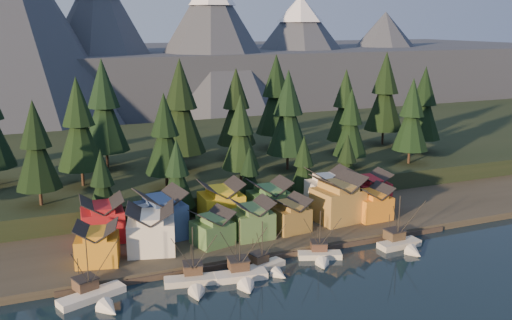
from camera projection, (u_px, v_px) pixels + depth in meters
name	position (u px, v px, depth m)	size (l,w,h in m)	color
ground	(311.00, 293.00, 95.75)	(500.00, 500.00, 0.00)	black
shore_strip	(229.00, 216.00, 131.43)	(400.00, 50.00, 1.50)	#322E24
hillside	(174.00, 159.00, 175.72)	(420.00, 100.00, 6.00)	black
dock	(271.00, 254.00, 110.43)	(80.00, 4.00, 1.00)	#40372E
mountain_ridge	(99.00, 60.00, 279.48)	(560.00, 190.00, 90.00)	#404452
boat_0	(95.00, 290.00, 92.03)	(11.74, 12.14, 11.87)	white
boat_1	(195.00, 275.00, 97.55)	(10.91, 11.55, 11.32)	beige
boat_2	(242.00, 269.00, 99.29)	(9.84, 10.48, 12.05)	silver
boat_3	(267.00, 261.00, 103.68)	(8.90, 9.35, 10.15)	beige
boat_4	(321.00, 250.00, 108.49)	(8.96, 9.45, 10.41)	beige
boat_5	(403.00, 238.00, 113.69)	(9.28, 10.03, 11.87)	beige
house_front_0	(97.00, 242.00, 103.10)	(8.87, 8.56, 7.45)	orange
house_front_1	(151.00, 228.00, 108.09)	(10.54, 10.29, 9.06)	silver
house_front_2	(212.00, 227.00, 112.04)	(8.49, 8.53, 6.80)	#46703C
house_front_3	(252.00, 218.00, 115.58)	(7.71, 7.35, 7.80)	#4B723E
house_front_4	(290.00, 213.00, 119.47)	(7.72, 8.21, 7.11)	olive
house_front_5	(338.00, 197.00, 124.84)	(10.77, 10.00, 10.26)	#A7803B
house_front_6	(372.00, 202.00, 126.44)	(7.75, 7.36, 7.49)	orange
house_back_0	(103.00, 218.00, 113.84)	(8.61, 8.31, 8.89)	maroon
house_back_1	(161.00, 213.00, 115.09)	(9.94, 10.03, 9.93)	#354E7F
house_back_2	(221.00, 201.00, 123.46)	(8.94, 8.23, 9.35)	gold
house_back_3	(269.00, 198.00, 126.60)	(8.57, 7.63, 8.70)	#3C6E3F
house_back_4	(330.00, 190.00, 130.40)	(9.75, 9.41, 10.06)	white
house_back_5	(371.00, 189.00, 134.22)	(8.41, 8.50, 8.60)	maroon
tree_hill_2	(36.00, 148.00, 119.42)	(9.78, 9.78, 22.79)	#332319
tree_hill_3	(79.00, 127.00, 133.49)	(11.23, 11.23, 26.17)	#332319
tree_hill_4	(104.00, 109.00, 149.54)	(12.55, 12.55, 29.23)	#332319
tree_hill_5	(165.00, 137.00, 131.73)	(9.73, 9.73, 22.68)	#332319
tree_hill_6	(181.00, 110.00, 147.30)	(12.62, 12.62, 29.39)	#332319
tree_hill_7	(241.00, 135.00, 136.82)	(9.29, 9.29, 21.64)	#332319
tree_hill_8	(236.00, 110.00, 160.78)	(11.11, 11.11, 25.89)	#332319
tree_hill_9	(288.00, 116.00, 148.46)	(11.36, 11.36, 26.46)	#332319
tree_hill_10	(276.00, 98.00, 173.56)	(12.40, 12.40, 28.90)	#332319
tree_hill_11	(351.00, 125.00, 150.62)	(9.23, 9.23, 21.50)	#332319
tree_hill_12	(345.00, 108.00, 167.51)	(10.73, 10.73, 25.00)	#332319
tree_hill_13	(411.00, 117.00, 155.30)	(10.16, 10.16, 23.67)	#332319
tree_hill_14	(385.00, 94.00, 179.07)	(12.60, 12.60, 29.35)	#332319
tree_hill_15	(179.00, 106.00, 164.37)	(11.52, 11.52, 26.84)	#332319
tree_hill_17	(424.00, 106.00, 168.49)	(11.04, 11.04, 25.72)	#332319
tree_shore_0	(103.00, 186.00, 118.51)	(7.49, 7.49, 17.44)	#332319
tree_shore_1	(177.00, 176.00, 124.39)	(7.85, 7.85, 18.28)	#332319
tree_shore_2	(249.00, 176.00, 131.18)	(6.49, 6.49, 15.11)	#332319
tree_shore_3	(304.00, 166.00, 136.22)	(7.16, 7.16, 16.67)	#332319
tree_shore_4	(347.00, 163.00, 140.78)	(6.98, 6.98, 16.26)	#332319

